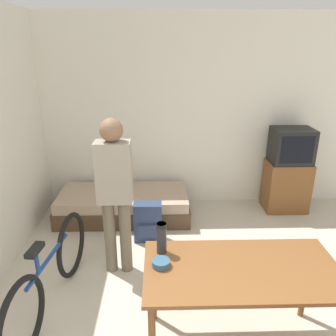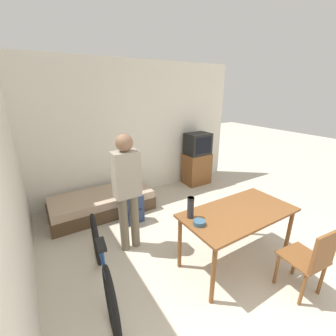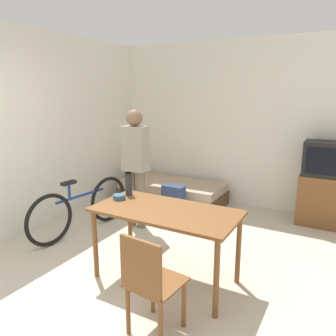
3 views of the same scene
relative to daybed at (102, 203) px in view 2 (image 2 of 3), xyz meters
name	(u,v)px [view 2 (image 2 of 3)]	position (x,y,z in m)	size (l,w,h in m)	color
ground_plane	(273,320)	(0.83, -2.94, -0.18)	(20.00, 20.00, 0.00)	beige
wall_back	(130,131)	(0.83, 0.51, 1.17)	(4.95, 0.06, 2.70)	silver
wall_left	(6,179)	(-1.17, -1.23, 1.17)	(0.06, 4.42, 2.70)	silver
daybed	(102,203)	(0.00, 0.00, 0.00)	(1.80, 0.80, 0.37)	#4C3823
tv	(197,160)	(2.33, 0.18, 0.41)	(0.59, 0.42, 1.21)	brown
dining_table	(238,218)	(1.10, -2.16, 0.49)	(1.43, 0.73, 0.76)	brown
wooden_chair	(311,259)	(1.39, -2.92, 0.30)	(0.43, 0.43, 0.86)	brown
bicycle	(102,265)	(-0.48, -1.69, 0.16)	(0.25, 1.66, 0.76)	black
person_standing	(127,186)	(0.06, -1.17, 0.78)	(0.34, 0.22, 1.65)	#6B604C
thermos_flask	(191,207)	(0.51, -1.96, 0.72)	(0.08, 0.08, 0.26)	#2D2D33
mate_bowl	(199,223)	(0.51, -2.12, 0.60)	(0.13, 0.13, 0.05)	#335670
backpack	(133,209)	(0.35, -0.60, 0.06)	(0.34, 0.20, 0.50)	navy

